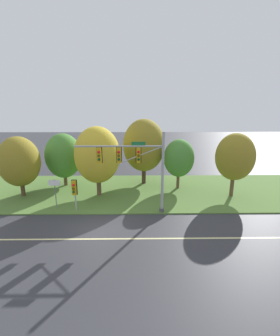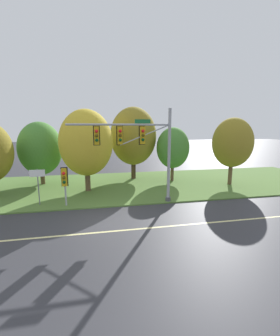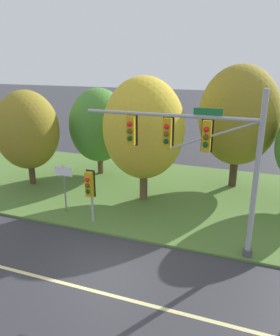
# 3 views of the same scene
# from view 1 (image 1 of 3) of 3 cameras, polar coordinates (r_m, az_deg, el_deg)

# --- Properties ---
(ground_plane) EXTENTS (160.00, 160.00, 0.00)m
(ground_plane) POSITION_cam_1_polar(r_m,az_deg,el_deg) (17.32, -10.92, -15.19)
(ground_plane) COLOR #333338
(lane_stripe) EXTENTS (36.00, 0.16, 0.01)m
(lane_stripe) POSITION_cam_1_polar(r_m,az_deg,el_deg) (16.30, -11.68, -17.23)
(lane_stripe) COLOR beige
(lane_stripe) RESTS_ON ground
(grass_verge) EXTENTS (48.00, 11.50, 0.10)m
(grass_verge) POSITION_cam_1_polar(r_m,az_deg,el_deg) (24.74, -7.64, -5.73)
(grass_verge) COLOR #517533
(grass_verge) RESTS_ON ground
(traffic_signal_mast) EXTENTS (7.30, 0.49, 6.78)m
(traffic_signal_mast) POSITION_cam_1_polar(r_m,az_deg,el_deg) (18.12, -1.23, 1.47)
(traffic_signal_mast) COLOR #9EA0A5
(traffic_signal_mast) RESTS_ON grass_verge
(pedestrian_signal_near_kerb) EXTENTS (0.46, 0.55, 2.75)m
(pedestrian_signal_near_kerb) POSITION_cam_1_polar(r_m,az_deg,el_deg) (19.80, -16.35, -5.20)
(pedestrian_signal_near_kerb) COLOR #9EA0A5
(pedestrian_signal_near_kerb) RESTS_ON grass_verge
(route_sign_post) EXTENTS (1.04, 0.08, 2.59)m
(route_sign_post) POSITION_cam_1_polar(r_m,az_deg,el_deg) (21.07, -20.80, -4.88)
(route_sign_post) COLOR slate
(route_sign_post) RESTS_ON grass_verge
(tree_nearest_road) EXTENTS (3.94, 3.94, 6.02)m
(tree_nearest_road) POSITION_cam_1_polar(r_m,az_deg,el_deg) (24.94, -28.34, 1.42)
(tree_nearest_road) COLOR #4C3823
(tree_nearest_road) RESTS_ON grass_verge
(tree_left_of_mast) EXTENTS (4.03, 4.03, 5.98)m
(tree_left_of_mast) POSITION_cam_1_polar(r_m,az_deg,el_deg) (26.75, -18.84, 2.93)
(tree_left_of_mast) COLOR brown
(tree_left_of_mast) RESTS_ON grass_verge
(tree_behind_signpost) EXTENTS (4.48, 4.48, 6.97)m
(tree_behind_signpost) POSITION_cam_1_polar(r_m,az_deg,el_deg) (22.47, -10.75, 3.24)
(tree_behind_signpost) COLOR brown
(tree_behind_signpost) RESTS_ON grass_verge
(tree_mid_verge) EXTENTS (4.81, 4.81, 7.53)m
(tree_mid_verge) POSITION_cam_1_polar(r_m,az_deg,el_deg) (25.91, 1.01, 5.72)
(tree_mid_verge) COLOR #423021
(tree_mid_verge) RESTS_ON grass_verge
(tree_tall_centre) EXTENTS (3.30, 3.30, 5.46)m
(tree_tall_centre) POSITION_cam_1_polar(r_m,az_deg,el_deg) (24.75, 9.85, 2.47)
(tree_tall_centre) COLOR brown
(tree_tall_centre) RESTS_ON grass_verge
(tree_right_far) EXTENTS (3.70, 3.70, 6.35)m
(tree_right_far) POSITION_cam_1_polar(r_m,az_deg,el_deg) (23.71, 22.97, 2.60)
(tree_right_far) COLOR brown
(tree_right_far) RESTS_ON grass_verge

